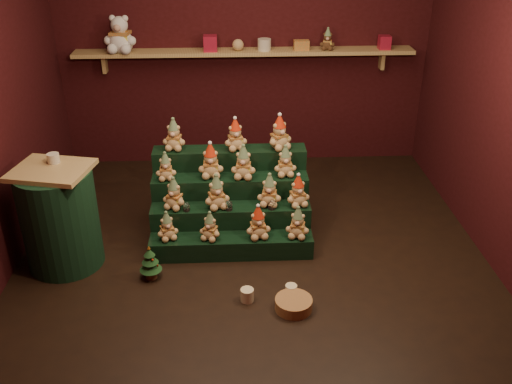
{
  "coord_description": "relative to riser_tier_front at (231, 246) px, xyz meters",
  "views": [
    {
      "loc": [
        -0.17,
        -4.16,
        2.79
      ],
      "look_at": [
        0.04,
        0.25,
        0.47
      ],
      "focal_mm": 40.0,
      "sensor_mm": 36.0,
      "label": 1
    }
  ],
  "objects": [
    {
      "name": "mini_christmas_tree",
      "position": [
        -0.66,
        -0.3,
        0.06
      ],
      "size": [
        0.18,
        0.18,
        0.31
      ],
      "rotation": [
        0.0,
        0.0,
        -0.35
      ],
      "color": "#4D2D1B",
      "rests_on": "ground"
    },
    {
      "name": "teddy_10",
      "position": [
        0.12,
        0.42,
        0.6
      ],
      "size": [
        0.24,
        0.22,
        0.3
      ],
      "primitive_type": null,
      "rotation": [
        0.0,
        0.0,
        -0.11
      ],
      "color": "tan",
      "rests_on": "riser_tier_midback"
    },
    {
      "name": "teddy_11",
      "position": [
        0.49,
        0.45,
        0.59
      ],
      "size": [
        0.21,
        0.19,
        0.28
      ],
      "primitive_type": null,
      "rotation": [
        0.0,
        0.0,
        0.06
      ],
      "color": "tan",
      "rests_on": "riser_tier_midback"
    },
    {
      "name": "teddy_3",
      "position": [
        0.57,
        -0.01,
        0.23
      ],
      "size": [
        0.24,
        0.22,
        0.28
      ],
      "primitive_type": null,
      "rotation": [
        0.0,
        0.0,
        -0.23
      ],
      "color": "tan",
      "rests_on": "riser_tier_front"
    },
    {
      "name": "ground",
      "position": [
        0.18,
        0.02,
        -0.09
      ],
      "size": [
        4.0,
        4.0,
        0.0
      ],
      "primitive_type": "plane",
      "color": "black",
      "rests_on": "ground"
    },
    {
      "name": "gift_tin_red_b",
      "position": [
        1.67,
        1.87,
        1.3
      ],
      "size": [
        0.12,
        0.12,
        0.14
      ],
      "primitive_type": "cube",
      "color": "#B21B36",
      "rests_on": "back_shelf"
    },
    {
      "name": "snow_globe_a",
      "position": [
        -0.38,
        0.16,
        0.31
      ],
      "size": [
        0.06,
        0.06,
        0.08
      ],
      "color": "black",
      "rests_on": "riser_tier_midfront"
    },
    {
      "name": "teddy_6",
      "position": [
        0.34,
        0.23,
        0.42
      ],
      "size": [
        0.24,
        0.22,
        0.29
      ],
      "primitive_type": null,
      "rotation": [
        0.0,
        0.0,
        -0.17
      ],
      "color": "tan",
      "rests_on": "riser_tier_midfront"
    },
    {
      "name": "gift_tin_cream",
      "position": [
        0.39,
        1.87,
        1.29
      ],
      "size": [
        0.14,
        0.14,
        0.12
      ],
      "primitive_type": "cylinder",
      "color": "beige",
      "rests_on": "back_shelf"
    },
    {
      "name": "teddy_4",
      "position": [
        -0.48,
        0.22,
        0.41
      ],
      "size": [
        0.26,
        0.25,
        0.28
      ],
      "primitive_type": null,
      "rotation": [
        0.0,
        0.0,
        -0.42
      ],
      "color": "tan",
      "rests_on": "riser_tier_midfront"
    },
    {
      "name": "teddy_1",
      "position": [
        -0.18,
        -0.01,
        0.22
      ],
      "size": [
        0.23,
        0.22,
        0.25
      ],
      "primitive_type": null,
      "rotation": [
        0.0,
        0.0,
        -0.41
      ],
      "color": "tan",
      "rests_on": "riser_tier_front"
    },
    {
      "name": "teddy_0",
      "position": [
        -0.54,
        0.01,
        0.22
      ],
      "size": [
        0.23,
        0.22,
        0.25
      ],
      "primitive_type": null,
      "rotation": [
        0.0,
        0.0,
        0.38
      ],
      "color": "tan",
      "rests_on": "riser_tier_front"
    },
    {
      "name": "teddy_2",
      "position": [
        0.23,
        -0.0,
        0.24
      ],
      "size": [
        0.24,
        0.22,
        0.29
      ],
      "primitive_type": null,
      "rotation": [
        0.0,
        0.0,
        0.18
      ],
      "color": "tan",
      "rests_on": "riser_tier_front"
    },
    {
      "name": "back_shelf",
      "position": [
        0.18,
        1.9,
        1.2
      ],
      "size": [
        3.6,
        0.26,
        0.24
      ],
      "color": "tan",
      "rests_on": "ground"
    },
    {
      "name": "shelf_plush_ball",
      "position": [
        0.11,
        1.87,
        1.29
      ],
      "size": [
        0.12,
        0.12,
        0.12
      ],
      "primitive_type": "sphere",
      "color": "tan",
      "rests_on": "back_shelf"
    },
    {
      "name": "mug_right",
      "position": [
        0.46,
        -0.58,
        -0.04
      ],
      "size": [
        0.09,
        0.09,
        0.09
      ],
      "primitive_type": "cylinder",
      "color": "beige",
      "rests_on": "ground"
    },
    {
      "name": "white_bear",
      "position": [
        -1.1,
        1.86,
        1.47
      ],
      "size": [
        0.38,
        0.35,
        0.47
      ],
      "primitive_type": null,
      "rotation": [
        0.0,
        0.0,
        -0.13
      ],
      "color": "silver",
      "rests_on": "back_shelf"
    },
    {
      "name": "riser_tier_front",
      "position": [
        0.0,
        0.0,
        0.0
      ],
      "size": [
        1.4,
        0.22,
        0.18
      ],
      "primitive_type": "cube",
      "color": "black",
      "rests_on": "ground"
    },
    {
      "name": "teddy_8",
      "position": [
        -0.56,
        0.42,
        0.58
      ],
      "size": [
        0.19,
        0.17,
        0.25
      ],
      "primitive_type": null,
      "rotation": [
        0.0,
        0.0,
        0.07
      ],
      "color": "tan",
      "rests_on": "riser_tier_midback"
    },
    {
      "name": "teddy_7",
      "position": [
        0.59,
        0.22,
        0.41
      ],
      "size": [
        0.24,
        0.23,
        0.28
      ],
      "primitive_type": null,
      "rotation": [
        0.0,
        0.0,
        0.27
      ],
      "color": "tan",
      "rests_on": "riser_tier_midfront"
    },
    {
      "name": "riser_tier_back",
      "position": [
        0.0,
        0.66,
        0.27
      ],
      "size": [
        1.4,
        0.22,
        0.72
      ],
      "primitive_type": "cube",
      "color": "black",
      "rests_on": "ground"
    },
    {
      "name": "snow_globe_c",
      "position": [
        0.36,
        0.16,
        0.32
      ],
      "size": [
        0.07,
        0.07,
        0.09
      ],
      "color": "black",
      "rests_on": "riser_tier_midfront"
    },
    {
      "name": "front_wall",
      "position": [
        0.18,
        -2.03,
        1.31
      ],
      "size": [
        4.0,
        0.1,
        2.8
      ],
      "primitive_type": "cube",
      "color": "black",
      "rests_on": "ground"
    },
    {
      "name": "teddy_9",
      "position": [
        -0.17,
        0.46,
        0.61
      ],
      "size": [
        0.22,
        0.2,
        0.31
      ],
      "primitive_type": null,
      "rotation": [
        0.0,
        0.0,
        0.01
      ],
      "color": "tan",
      "rests_on": "riser_tier_midback"
    },
    {
      "name": "teddy_12",
      "position": [
        -0.5,
        0.67,
        0.77
      ],
      "size": [
        0.23,
        0.21,
        0.29
      ],
      "primitive_type": null,
      "rotation": [
        0.0,
        0.0,
        -0.15
      ],
      "color": "tan",
      "rests_on": "riser_tier_back"
    },
    {
      "name": "mug_left",
      "position": [
        0.11,
        -0.63,
        -0.04
      ],
      "size": [
        0.1,
        0.1,
        0.1
      ],
      "primitive_type": "cylinder",
      "color": "beige",
      "rests_on": "ground"
    },
    {
      "name": "gift_tin_red_a",
      "position": [
        -0.18,
        1.87,
        1.31
      ],
      "size": [
        0.14,
        0.14,
        0.16
      ],
      "primitive_type": "cube",
      "color": "#B21B36",
      "rests_on": "back_shelf"
    },
    {
      "name": "scarf_gift_box",
      "position": [
        0.78,
        1.87,
        1.28
      ],
      "size": [
        0.16,
        0.1,
        0.1
      ],
      "primitive_type": "cube",
      "color": "#DF5C1F",
      "rests_on": "back_shelf"
    },
    {
      "name": "riser_tier_midfront",
      "position": [
        0.0,
        0.22,
        0.09
      ],
      "size": [
        1.4,
        0.22,
        0.36
      ],
      "primitive_type": "cube",
      "color": "black",
      "rests_on": "ground"
    },
    {
      "name": "wicker_basket",
      "position": [
        0.46,
        -0.75,
        -0.05
      ],
      "size": [
        0.33,
        0.33,
        0.09
      ],
      "primitive_type": "cylinder",
      "rotation": [
        0.0,
        0.0,
        -0.19
      ],
      "color": "#A66F43",
      "rests_on": "ground"
    },
    {
      "name": "teddy_5",
      "position": [
        -0.12,
        0.21,
        0.42
      ],
      "size": [
        0.27,
        0.25,
        0.31
      ],
      "primitive_type": null,
      "rotation": [
        0.0,
        0.0,
        0.31
      ],
      "color": "tan",
      "rests_on": "riser_tier_midfront"
    },
    {
      "name": "table_ornament",
      "position": [
        -1.4,
        0.06,
        0.84
      ],
      "size": [
        0.1,
        0.1,
        0.08
      ],
      "primitive_type": "cylinder",
      "color": "beige",
      "rests_on": "side_table"
    },
    {
      "name": "brown_bear",
      "position": [
        1.05,
        1.86,
        1.34
      ],
      "size": [
        0.18,
        0.17,
        0.22
      ],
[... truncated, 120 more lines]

